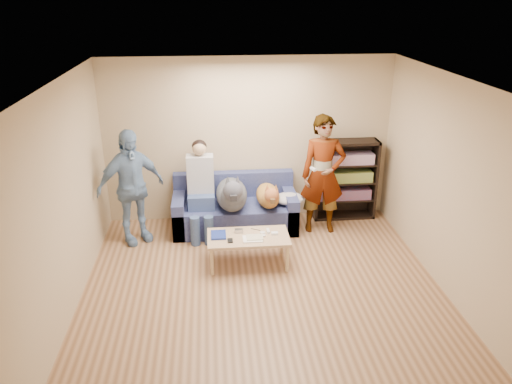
{
  "coord_description": "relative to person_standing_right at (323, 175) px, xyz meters",
  "views": [
    {
      "loc": [
        -0.59,
        -5.04,
        3.52
      ],
      "look_at": [
        0.0,
        1.2,
        0.95
      ],
      "focal_mm": 35.0,
      "sensor_mm": 36.0,
      "label": 1
    }
  ],
  "objects": [
    {
      "name": "person_seated",
      "position": [
        -1.84,
        0.09,
        -0.14
      ],
      "size": [
        0.4,
        0.73,
        1.47
      ],
      "color": "#3E5989",
      "rests_on": "sofa"
    },
    {
      "name": "pen_black",
      "position": [
        -1.09,
        -0.76,
        -0.49
      ],
      "size": [
        0.13,
        0.08,
        0.01
      ],
      "primitive_type": "cylinder",
      "rotation": [
        0.0,
        1.57,
        -0.52
      ],
      "color": "black",
      "rests_on": "coffee_table"
    },
    {
      "name": "wall_front",
      "position": [
        -1.08,
        -4.38,
        0.39
      ],
      "size": [
        4.5,
        0.0,
        4.5
      ],
      "primitive_type": "plane",
      "rotation": [
        -1.57,
        0.0,
        0.0
      ],
      "color": "tan",
      "rests_on": "ground"
    },
    {
      "name": "controller_b",
      "position": [
        -0.85,
        -0.92,
        -0.48
      ],
      "size": [
        0.09,
        0.06,
        0.03
      ],
      "primitive_type": "cube",
      "color": "white",
      "rests_on": "coffee_table"
    },
    {
      "name": "ground",
      "position": [
        -1.08,
        -1.88,
        -0.91
      ],
      "size": [
        5.0,
        5.0,
        0.0
      ],
      "primitive_type": "plane",
      "color": "brown",
      "rests_on": "ground"
    },
    {
      "name": "wallet",
      "position": [
        -1.46,
        -1.06,
        -0.49
      ],
      "size": [
        0.07,
        0.12,
        0.02
      ],
      "primitive_type": "cube",
      "color": "black",
      "rests_on": "coffee_table"
    },
    {
      "name": "wall_back",
      "position": [
        -1.08,
        0.62,
        0.39
      ],
      "size": [
        4.5,
        0.0,
        4.5
      ],
      "primitive_type": "plane",
      "rotation": [
        1.57,
        0.0,
        0.0
      ],
      "color": "tan",
      "rests_on": "ground"
    },
    {
      "name": "person_standing_left",
      "position": [
        -2.84,
        -0.1,
        -0.06
      ],
      "size": [
        1.08,
        0.88,
        1.72
      ],
      "primitive_type": "imported",
      "rotation": [
        0.0,
        0.0,
        0.54
      ],
      "color": "#7DA2C9",
      "rests_on": "ground"
    },
    {
      "name": "coffee_table",
      "position": [
        -1.21,
        -0.94,
        -0.54
      ],
      "size": [
        1.1,
        0.6,
        0.42
      ],
      "color": "#CFB27F",
      "rests_on": "ground"
    },
    {
      "name": "controller_a",
      "position": [
        -0.93,
        -0.84,
        -0.48
      ],
      "size": [
        0.04,
        0.13,
        0.03
      ],
      "primitive_type": "cube",
      "color": "white",
      "rests_on": "coffee_table"
    },
    {
      "name": "headphone_cup_a",
      "position": [
        -1.01,
        -0.96,
        -0.48
      ],
      "size": [
        0.07,
        0.07,
        0.02
      ],
      "primitive_type": "cylinder",
      "color": "silver",
      "rests_on": "coffee_table"
    },
    {
      "name": "headphone_cup_b",
      "position": [
        -1.01,
        -0.88,
        -0.48
      ],
      "size": [
        0.07,
        0.07,
        0.02
      ],
      "primitive_type": "cylinder",
      "color": "silver",
      "rests_on": "coffee_table"
    },
    {
      "name": "blanket",
      "position": [
        -0.49,
        0.08,
        -0.4
      ],
      "size": [
        0.46,
        0.39,
        0.16
      ],
      "primitive_type": "ellipsoid",
      "color": "#BABBC0",
      "rests_on": "sofa"
    },
    {
      "name": "wall_left",
      "position": [
        -3.33,
        -1.88,
        0.39
      ],
      "size": [
        0.0,
        5.0,
        5.0
      ],
      "primitive_type": "plane",
      "rotation": [
        1.57,
        0.0,
        1.57
      ],
      "color": "tan",
      "rests_on": "ground"
    },
    {
      "name": "papers",
      "position": [
        -1.16,
        -1.04,
        -0.49
      ],
      "size": [
        0.26,
        0.2,
        0.02
      ],
      "primitive_type": "cube",
      "color": "white",
      "rests_on": "coffee_table"
    },
    {
      "name": "ceiling",
      "position": [
        -1.08,
        -1.88,
        1.69
      ],
      "size": [
        5.0,
        5.0,
        0.0
      ],
      "primitive_type": "plane",
      "rotation": [
        3.14,
        0.0,
        0.0
      ],
      "color": "white",
      "rests_on": "ground"
    },
    {
      "name": "person_standing_right",
      "position": [
        0.0,
        0.0,
        0.0
      ],
      "size": [
        0.69,
        0.48,
        1.83
      ],
      "primitive_type": "imported",
      "rotation": [
        0.0,
        0.0,
        -0.06
      ],
      "color": "gray",
      "rests_on": "ground"
    },
    {
      "name": "sofa",
      "position": [
        -1.33,
        0.22,
        -0.63
      ],
      "size": [
        1.9,
        0.85,
        0.82
      ],
      "color": "#515B93",
      "rests_on": "ground"
    },
    {
      "name": "notebook_blue",
      "position": [
        -1.61,
        -0.89,
        -0.48
      ],
      "size": [
        0.2,
        0.26,
        0.03
      ],
      "primitive_type": "cube",
      "color": "navy",
      "rests_on": "coffee_table"
    },
    {
      "name": "bookshelf",
      "position": [
        0.47,
        0.45,
        -0.23
      ],
      "size": [
        1.0,
        0.34,
        1.3
      ],
      "color": "black",
      "rests_on": "ground"
    },
    {
      "name": "magazine",
      "position": [
        -1.13,
        -1.02,
        -0.47
      ],
      "size": [
        0.22,
        0.17,
        0.01
      ],
      "primitive_type": "cube",
      "color": "beige",
      "rests_on": "coffee_table"
    },
    {
      "name": "pen_orange",
      "position": [
        -1.23,
        -1.1,
        -0.49
      ],
      "size": [
        0.13,
        0.06,
        0.01
      ],
      "primitive_type": "cylinder",
      "rotation": [
        0.0,
        1.57,
        0.35
      ],
      "color": "#C26E1B",
      "rests_on": "coffee_table"
    },
    {
      "name": "wall_right",
      "position": [
        1.17,
        -1.88,
        0.39
      ],
      "size": [
        0.0,
        5.0,
        5.0
      ],
      "primitive_type": "plane",
      "rotation": [
        1.57,
        0.0,
        -1.57
      ],
      "color": "tan",
      "rests_on": "ground"
    },
    {
      "name": "camera_silver",
      "position": [
        -1.33,
        -0.82,
        -0.47
      ],
      "size": [
        0.11,
        0.06,
        0.05
      ],
      "primitive_type": "cube",
      "color": "#A9AAAE",
      "rests_on": "coffee_table"
    },
    {
      "name": "held_controller",
      "position": [
        -0.2,
        -0.2,
        0.17
      ],
      "size": [
        0.08,
        0.13,
        0.03
      ],
      "primitive_type": "cube",
      "rotation": [
        0.0,
        0.0,
        0.29
      ],
      "color": "white",
      "rests_on": "person_standing_right"
    },
    {
      "name": "dog_gray",
      "position": [
        -1.38,
        -0.04,
        -0.25
      ],
      "size": [
        0.47,
        1.28,
        0.68
      ],
      "color": "#4B4E55",
      "rests_on": "sofa"
    },
    {
      "name": "dog_tan",
      "position": [
        -0.82,
        -0.01,
        -0.31
      ],
      "size": [
        0.35,
        1.14,
        0.51
      ],
      "color": "#AC7234",
      "rests_on": "sofa"
    }
  ]
}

